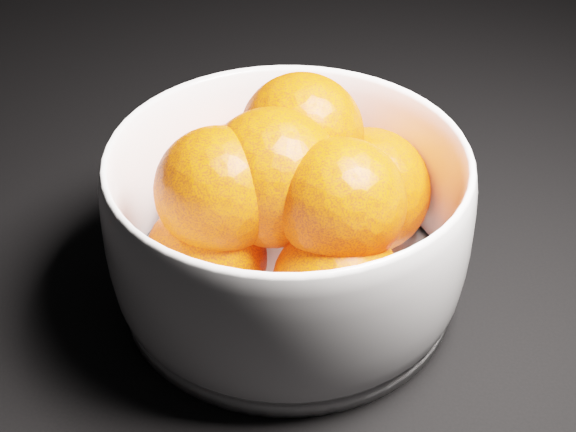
{
  "coord_description": "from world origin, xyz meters",
  "views": [
    {
      "loc": [
        -0.22,
        -0.18,
        0.41
      ],
      "look_at": [
        -0.25,
        0.25,
        0.07
      ],
      "focal_mm": 50.0,
      "sensor_mm": 36.0,
      "label": 1
    }
  ],
  "objects": [
    {
      "name": "bowl",
      "position": [
        -0.25,
        0.25,
        0.06
      ],
      "size": [
        0.25,
        0.25,
        0.12
      ],
      "rotation": [
        0.0,
        0.0,
        0.27
      ],
      "color": "white",
      "rests_on": "ground"
    },
    {
      "name": "orange_pile",
      "position": [
        -0.25,
        0.25,
        0.08
      ],
      "size": [
        0.19,
        0.2,
        0.14
      ],
      "color": "#FF4004",
      "rests_on": "bowl"
    }
  ]
}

